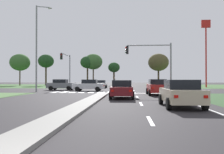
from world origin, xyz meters
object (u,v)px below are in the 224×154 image
Objects in this scene: car_white_fourth at (101,84)px; treeline_second at (46,61)px; traffic_signal_far_left at (67,64)px; traffic_signal_near_right at (154,58)px; treeline_sixth at (158,62)px; treeline_third at (88,63)px; treeline_near at (20,62)px; treeline_fifth at (114,68)px; fastfood_pole_sign at (206,39)px; car_grey_sixth at (61,85)px; pedestrian_at_median at (114,81)px; treeline_fourth at (93,62)px; street_lamp_second at (38,45)px; car_silver_third at (89,85)px; car_beige_fifth at (181,93)px; car_red_second at (157,87)px; car_maroon_near at (122,89)px.

treeline_second is at bearing -46.02° from car_white_fourth.
traffic_signal_near_right is at bearing -40.21° from traffic_signal_far_left.
car_white_fourth is at bearing -46.02° from treeline_second.
treeline_third is at bearing 176.39° from treeline_sixth.
treeline_near is 25.40m from treeline_fifth.
fastfood_pole_sign is 13.67m from treeline_sixth.
car_white_fourth is 9.81m from car_grey_sixth.
treeline_third is (-5.55, 16.92, 5.31)m from car_white_fourth.
treeline_third is at bearing 90.71° from traffic_signal_far_left.
traffic_signal_far_left is at bearing 139.79° from traffic_signal_near_right.
treeline_fifth is (18.00, 3.51, -1.59)m from treeline_second.
car_grey_sixth is at bearing 59.24° from car_white_fourth.
pedestrian_at_median is 15.91m from treeline_sixth.
treeline_near is at bearing 165.43° from fastfood_pole_sign.
treeline_sixth is at bearing -6.50° from treeline_fourth.
car_grey_sixth is 0.50× the size of treeline_near.
pedestrian_at_median is 15.33m from treeline_fourth.
street_lamp_second is (-6.50, -13.94, 5.27)m from car_white_fourth.
treeline_sixth reaches higher than car_silver_third.
treeline_second is (-24.83, 46.54, 5.70)m from car_beige_fifth.
car_grey_sixth reaches higher than car_red_second.
treeline_sixth is at bearing 82.24° from car_red_second.
car_grey_sixth reaches higher than car_white_fourth.
car_red_second is 1.03× the size of car_white_fourth.
pedestrian_at_median reaches higher than car_beige_fifth.
treeline_near is (-23.60, 28.49, 5.41)m from car_silver_third.
treeline_second is (-24.82, 36.09, 5.68)m from car_red_second.
car_beige_fifth is at bearing -89.96° from car_red_second.
traffic_signal_far_left is (-0.27, 4.08, 3.31)m from car_grey_sixth.
treeline_fourth is (-12.10, 46.74, 5.51)m from car_beige_fifth.
treeline_sixth reaches higher than car_maroon_near.
treeline_sixth is at bearing -128.69° from car_white_fourth.
car_red_second is at bearing -97.76° from treeline_sixth.
treeline_fourth reaches higher than treeline_second.
car_red_second is 0.54× the size of treeline_near.
car_grey_sixth is at bearing -65.42° from treeline_second.
car_beige_fifth is 0.31× the size of fastfood_pole_sign.
car_silver_third is 1.02× the size of car_grey_sixth.
car_white_fourth is 1.06× the size of car_grey_sixth.
treeline_fourth is at bearing 85.75° from street_lamp_second.
fastfood_pole_sign is (27.41, 19.59, 3.86)m from street_lamp_second.
car_red_second is 38.36m from treeline_third.
treeline_third is (-0.54, 25.35, 5.24)m from car_grey_sixth.
pedestrian_at_median reaches higher than car_maroon_near.
treeline_near reaches higher than traffic_signal_far_left.
treeline_sixth reaches higher than car_grey_sixth.
car_silver_third is at bearing -60.07° from treeline_second.
traffic_signal_near_right is 45.92m from treeline_near.
car_silver_third is (-4.86, 11.92, 0.03)m from car_maroon_near.
fastfood_pole_sign is (25.93, 14.08, 9.06)m from car_grey_sixth.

